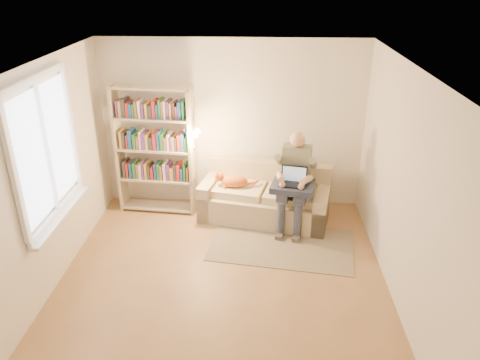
# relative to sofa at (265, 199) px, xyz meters

# --- Properties ---
(floor) EXTENTS (4.50, 4.50, 0.00)m
(floor) POSITION_rel_sofa_xyz_m (-0.52, -1.74, -0.29)
(floor) COLOR olive
(floor) RESTS_ON ground
(ceiling) EXTENTS (4.00, 4.50, 0.02)m
(ceiling) POSITION_rel_sofa_xyz_m (-0.52, -1.74, 2.31)
(ceiling) COLOR white
(ceiling) RESTS_ON wall_back
(wall_left) EXTENTS (0.02, 4.50, 2.60)m
(wall_left) POSITION_rel_sofa_xyz_m (-2.52, -1.74, 1.01)
(wall_left) COLOR silver
(wall_left) RESTS_ON floor
(wall_right) EXTENTS (0.02, 4.50, 2.60)m
(wall_right) POSITION_rel_sofa_xyz_m (1.48, -1.74, 1.01)
(wall_right) COLOR silver
(wall_right) RESTS_ON floor
(wall_back) EXTENTS (4.00, 0.02, 2.60)m
(wall_back) POSITION_rel_sofa_xyz_m (-0.52, 0.51, 1.01)
(wall_back) COLOR silver
(wall_back) RESTS_ON floor
(wall_front) EXTENTS (4.00, 0.02, 2.60)m
(wall_front) POSITION_rel_sofa_xyz_m (-0.52, -3.99, 1.01)
(wall_front) COLOR silver
(wall_front) RESTS_ON floor
(window) EXTENTS (0.12, 1.52, 1.69)m
(window) POSITION_rel_sofa_xyz_m (-2.47, -1.54, 1.08)
(window) COLOR white
(window) RESTS_ON wall_left
(sofa) EXTENTS (2.03, 1.22, 0.80)m
(sofa) POSITION_rel_sofa_xyz_m (0.00, 0.00, 0.00)
(sofa) COLOR tan
(sofa) RESTS_ON floor
(person) EXTENTS (0.52, 0.70, 1.42)m
(person) POSITION_rel_sofa_xyz_m (0.41, -0.24, 0.50)
(person) COLOR gray
(person) RESTS_ON sofa
(cat) EXTENTS (0.61, 0.29, 0.22)m
(cat) POSITION_rel_sofa_xyz_m (-0.47, -0.02, 0.31)
(cat) COLOR orange
(cat) RESTS_ON sofa
(blanket) EXTENTS (0.68, 0.59, 0.09)m
(blanket) POSITION_rel_sofa_xyz_m (0.38, -0.38, 0.41)
(blanket) COLOR #242C40
(blanket) RESTS_ON person
(laptop) EXTENTS (0.41, 0.34, 0.32)m
(laptop) POSITION_rel_sofa_xyz_m (0.38, -0.37, 0.51)
(laptop) COLOR black
(laptop) RESTS_ON blanket
(bookshelf) EXTENTS (1.31, 0.48, 1.98)m
(bookshelf) POSITION_rel_sofa_xyz_m (-1.66, 0.16, 0.80)
(bookshelf) COLOR #BAAD8C
(bookshelf) RESTS_ON floor
(rug) EXTENTS (2.08, 1.41, 0.01)m
(rug) POSITION_rel_sofa_xyz_m (0.24, -0.80, -0.29)
(rug) COLOR gray
(rug) RESTS_ON floor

